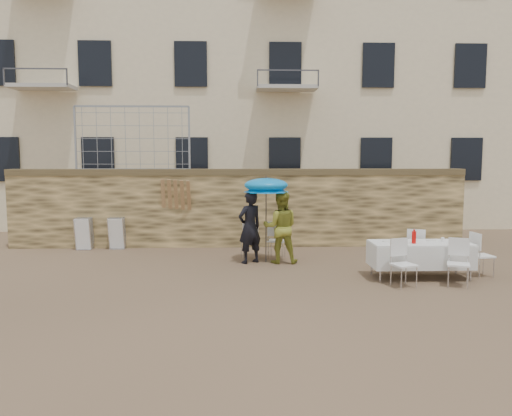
{
  "coord_description": "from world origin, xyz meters",
  "views": [
    {
      "loc": [
        -0.01,
        -9.35,
        2.6
      ],
      "look_at": [
        0.4,
        2.2,
        1.4
      ],
      "focal_mm": 35.0,
      "sensor_mm": 36.0,
      "label": 1
    }
  ],
  "objects_px": {
    "couple_chair_right": "(277,240)",
    "umbrella": "(266,188)",
    "soda_bottle": "(414,237)",
    "chair_stack_right": "(118,232)",
    "table_chair_front_left": "(404,263)",
    "table_chair_back": "(416,249)",
    "couple_chair_left": "(249,240)",
    "table_chair_side": "(482,254)",
    "man_suit": "(250,227)",
    "banquet_table": "(420,244)",
    "table_chair_front_right": "(458,263)",
    "woman_dress": "(281,227)",
    "chair_stack_left": "(86,232)"
  },
  "relations": [
    {
      "from": "man_suit",
      "to": "chair_stack_left",
      "type": "xyz_separation_m",
      "value": [
        -4.58,
        2.08,
        -0.43
      ]
    },
    {
      "from": "woman_dress",
      "to": "table_chair_back",
      "type": "bearing_deg",
      "value": 167.79
    },
    {
      "from": "umbrella",
      "to": "couple_chair_left",
      "type": "bearing_deg",
      "value": 131.63
    },
    {
      "from": "couple_chair_right",
      "to": "banquet_table",
      "type": "relative_size",
      "value": 0.46
    },
    {
      "from": "soda_bottle",
      "to": "couple_chair_right",
      "type": "bearing_deg",
      "value": 139.36
    },
    {
      "from": "umbrella",
      "to": "table_chair_back",
      "type": "height_order",
      "value": "umbrella"
    },
    {
      "from": "couple_chair_right",
      "to": "table_chair_front_right",
      "type": "relative_size",
      "value": 1.0
    },
    {
      "from": "woman_dress",
      "to": "chair_stack_left",
      "type": "height_order",
      "value": "woman_dress"
    },
    {
      "from": "couple_chair_left",
      "to": "banquet_table",
      "type": "relative_size",
      "value": 0.46
    },
    {
      "from": "table_chair_front_left",
      "to": "chair_stack_left",
      "type": "distance_m",
      "value": 8.8
    },
    {
      "from": "umbrella",
      "to": "chair_stack_left",
      "type": "height_order",
      "value": "umbrella"
    },
    {
      "from": "couple_chair_left",
      "to": "banquet_table",
      "type": "bearing_deg",
      "value": 140.99
    },
    {
      "from": "soda_bottle",
      "to": "banquet_table",
      "type": "bearing_deg",
      "value": 36.87
    },
    {
      "from": "soda_bottle",
      "to": "table_chair_back",
      "type": "bearing_deg",
      "value": 67.17
    },
    {
      "from": "woman_dress",
      "to": "couple_chair_left",
      "type": "relative_size",
      "value": 1.83
    },
    {
      "from": "couple_chair_left",
      "to": "chair_stack_right",
      "type": "height_order",
      "value": "couple_chair_left"
    },
    {
      "from": "banquet_table",
      "to": "chair_stack_right",
      "type": "xyz_separation_m",
      "value": [
        -7.29,
        3.71,
        -0.27
      ]
    },
    {
      "from": "man_suit",
      "to": "banquet_table",
      "type": "height_order",
      "value": "man_suit"
    },
    {
      "from": "woman_dress",
      "to": "soda_bottle",
      "type": "xyz_separation_m",
      "value": [
        2.66,
        -1.78,
        0.03
      ]
    },
    {
      "from": "couple_chair_left",
      "to": "chair_stack_left",
      "type": "xyz_separation_m",
      "value": [
        -4.58,
        1.53,
        -0.02
      ]
    },
    {
      "from": "umbrella",
      "to": "table_chair_front_right",
      "type": "relative_size",
      "value": 2.03
    },
    {
      "from": "table_chair_front_left",
      "to": "table_chair_side",
      "type": "xyz_separation_m",
      "value": [
        2.0,
        0.85,
        0.0
      ]
    },
    {
      "from": "woman_dress",
      "to": "table_chair_front_left",
      "type": "xyz_separation_m",
      "value": [
        2.26,
        -2.38,
        -0.4
      ]
    },
    {
      "from": "man_suit",
      "to": "couple_chair_right",
      "type": "relative_size",
      "value": 1.84
    },
    {
      "from": "umbrella",
      "to": "table_chair_front_left",
      "type": "xyz_separation_m",
      "value": [
        2.61,
        -2.48,
        -1.36
      ]
    },
    {
      "from": "woman_dress",
      "to": "table_chair_back",
      "type": "relative_size",
      "value": 1.83
    },
    {
      "from": "table_chair_front_right",
      "to": "soda_bottle",
      "type": "bearing_deg",
      "value": 161.81
    },
    {
      "from": "couple_chair_left",
      "to": "couple_chair_right",
      "type": "relative_size",
      "value": 1.0
    },
    {
      "from": "umbrella",
      "to": "table_chair_front_right",
      "type": "xyz_separation_m",
      "value": [
        3.71,
        -2.48,
        -1.36
      ]
    },
    {
      "from": "table_chair_back",
      "to": "woman_dress",
      "type": "bearing_deg",
      "value": 7.03
    },
    {
      "from": "couple_chair_left",
      "to": "man_suit",
      "type": "bearing_deg",
      "value": 82.08
    },
    {
      "from": "umbrella",
      "to": "table_chair_front_left",
      "type": "bearing_deg",
      "value": -43.49
    },
    {
      "from": "woman_dress",
      "to": "couple_chair_left",
      "type": "bearing_deg",
      "value": -33.34
    },
    {
      "from": "woman_dress",
      "to": "table_chair_side",
      "type": "distance_m",
      "value": 4.54
    },
    {
      "from": "soda_bottle",
      "to": "chair_stack_right",
      "type": "relative_size",
      "value": 0.28
    },
    {
      "from": "couple_chair_right",
      "to": "umbrella",
      "type": "bearing_deg",
      "value": 73.07
    },
    {
      "from": "banquet_table",
      "to": "umbrella",
      "type": "bearing_deg",
      "value": 151.72
    },
    {
      "from": "couple_chair_right",
      "to": "chair_stack_left",
      "type": "xyz_separation_m",
      "value": [
        -5.28,
        1.53,
        -0.02
      ]
    },
    {
      "from": "couple_chair_left",
      "to": "soda_bottle",
      "type": "distance_m",
      "value": 4.15
    },
    {
      "from": "umbrella",
      "to": "couple_chair_right",
      "type": "xyz_separation_m",
      "value": [
        0.3,
        0.45,
        -1.36
      ]
    },
    {
      "from": "umbrella",
      "to": "chair_stack_left",
      "type": "distance_m",
      "value": 5.54
    },
    {
      "from": "table_chair_front_left",
      "to": "table_chair_back",
      "type": "xyz_separation_m",
      "value": [
        0.8,
        1.55,
        0.0
      ]
    },
    {
      "from": "couple_chair_left",
      "to": "woman_dress",
      "type": "bearing_deg",
      "value": 135.82
    },
    {
      "from": "woman_dress",
      "to": "table_chair_front_left",
      "type": "height_order",
      "value": "woman_dress"
    },
    {
      "from": "man_suit",
      "to": "chair_stack_right",
      "type": "bearing_deg",
      "value": -63.15
    },
    {
      "from": "man_suit",
      "to": "chair_stack_right",
      "type": "xyz_separation_m",
      "value": [
        -3.68,
        2.08,
        -0.43
      ]
    },
    {
      "from": "couple_chair_left",
      "to": "table_chair_front_right",
      "type": "xyz_separation_m",
      "value": [
        4.11,
        -2.93,
        0.0
      ]
    },
    {
      "from": "couple_chair_left",
      "to": "table_chair_side",
      "type": "distance_m",
      "value": 5.42
    },
    {
      "from": "banquet_table",
      "to": "table_chair_back",
      "type": "xyz_separation_m",
      "value": [
        0.2,
        0.8,
        -0.25
      ]
    },
    {
      "from": "table_chair_front_left",
      "to": "table_chair_side",
      "type": "relative_size",
      "value": 1.0
    }
  ]
}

